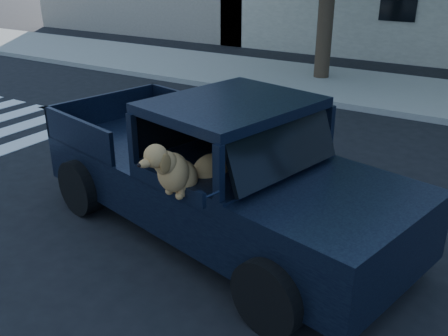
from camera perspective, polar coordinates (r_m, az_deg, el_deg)
name	(u,v)px	position (r m, az deg, el deg)	size (l,w,h in m)	color
ground	(330,308)	(5.57, 11.98, -15.42)	(120.00, 120.00, 0.00)	black
pickup_truck	(212,187)	(6.56, -1.38, -2.13)	(5.50, 3.18, 1.86)	black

